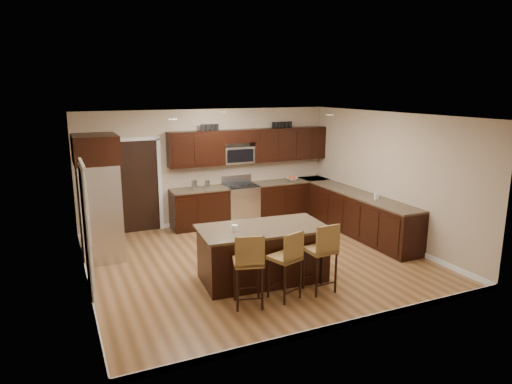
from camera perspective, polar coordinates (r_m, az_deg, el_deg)
name	(u,v)px	position (r m, az deg, el deg)	size (l,w,h in m)	color
floor	(257,260)	(8.68, 0.12, -8.55)	(6.00, 6.00, 0.00)	olive
ceiling	(257,115)	(8.09, 0.13, 9.54)	(6.00, 6.00, 0.00)	silver
wall_back	(209,167)	(10.80, -5.90, 3.11)	(6.00, 6.00, 0.00)	tan
wall_left	(81,208)	(7.59, -21.00, -1.87)	(5.50, 5.50, 0.00)	tan
wall_right	(388,178)	(9.88, 16.20, 1.74)	(5.50, 5.50, 0.00)	tan
base_cabinets	(306,208)	(10.60, 6.29, -2.02)	(4.02, 3.96, 0.92)	black
upper_cabinets	(252,145)	(10.95, -0.47, 5.90)	(4.00, 0.33, 0.80)	black
range	(241,203)	(10.94, -1.91, -1.41)	(0.76, 0.64, 1.11)	silver
microwave	(238,155)	(10.85, -2.27, 4.66)	(0.76, 0.31, 0.40)	silver
doorway	(139,187)	(10.46, -14.44, 0.66)	(0.85, 0.03, 2.06)	black
pantry_door	(86,233)	(7.39, -20.49, -4.88)	(0.03, 0.80, 2.04)	white
letter_decor	(247,126)	(10.84, -1.17, 8.25)	(2.20, 0.03, 0.15)	black
island	(263,255)	(7.73, 0.83, -7.88)	(2.20, 1.26, 0.92)	black
stool_left	(249,262)	(6.68, -0.91, -8.76)	(0.52, 0.52, 1.14)	olive
stool_mid	(288,257)	(6.96, 3.99, -8.16)	(0.51, 0.51, 1.09)	olive
stool_right	(323,250)	(7.23, 8.34, -7.17)	(0.45, 0.45, 1.14)	olive
refrigerator	(99,196)	(8.96, -19.05, -0.51)	(0.79, 0.98, 2.35)	silver
floor_mat	(239,233)	(10.26, -2.08, -5.09)	(0.85, 0.57, 0.01)	olive
fruit_bowl	(292,179)	(11.42, 4.54, 1.64)	(0.27, 0.27, 0.07)	silver
soap_bottle	(376,195)	(9.74, 14.82, -0.40)	(0.08, 0.08, 0.17)	#B2B2B2
canister_tall	(194,185)	(10.45, -7.72, 0.91)	(0.12, 0.12, 0.21)	silver
canister_short	(207,184)	(10.54, -6.12, 0.98)	(0.11, 0.11, 0.18)	silver
island_jar	(235,228)	(7.37, -2.69, -4.51)	(0.10, 0.10, 0.10)	white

